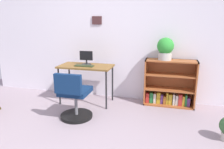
{
  "coord_description": "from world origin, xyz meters",
  "views": [
    {
      "loc": [
        1.17,
        -1.95,
        1.56
      ],
      "look_at": [
        0.34,
        1.22,
        0.71
      ],
      "focal_mm": 34.1,
      "sensor_mm": 36.0,
      "label": 1
    }
  ],
  "objects_px": {
    "potted_plant_on_shelf": "(165,48)",
    "monitor": "(86,58)",
    "bookshelf_low": "(169,86)",
    "keyboard": "(84,66)",
    "office_chair": "(74,99)",
    "desk": "(86,69)"
  },
  "relations": [
    {
      "from": "potted_plant_on_shelf",
      "to": "monitor",
      "type": "bearing_deg",
      "value": -173.57
    },
    {
      "from": "bookshelf_low",
      "to": "potted_plant_on_shelf",
      "type": "relative_size",
      "value": 2.29
    },
    {
      "from": "bookshelf_low",
      "to": "potted_plant_on_shelf",
      "type": "bearing_deg",
      "value": -154.42
    },
    {
      "from": "keyboard",
      "to": "bookshelf_low",
      "type": "bearing_deg",
      "value": 13.25
    },
    {
      "from": "keyboard",
      "to": "bookshelf_low",
      "type": "distance_m",
      "value": 1.62
    },
    {
      "from": "office_chair",
      "to": "keyboard",
      "type": "bearing_deg",
      "value": 96.97
    },
    {
      "from": "desk",
      "to": "potted_plant_on_shelf",
      "type": "distance_m",
      "value": 1.49
    },
    {
      "from": "office_chair",
      "to": "monitor",
      "type": "bearing_deg",
      "value": 96.42
    },
    {
      "from": "keyboard",
      "to": "desk",
      "type": "bearing_deg",
      "value": 86.32
    },
    {
      "from": "keyboard",
      "to": "bookshelf_low",
      "type": "xyz_separation_m",
      "value": [
        1.53,
        0.36,
        -0.37
      ]
    },
    {
      "from": "desk",
      "to": "potted_plant_on_shelf",
      "type": "relative_size",
      "value": 2.5
    },
    {
      "from": "monitor",
      "to": "bookshelf_low",
      "type": "relative_size",
      "value": 0.29
    },
    {
      "from": "keyboard",
      "to": "bookshelf_low",
      "type": "relative_size",
      "value": 0.39
    },
    {
      "from": "potted_plant_on_shelf",
      "to": "keyboard",
      "type": "bearing_deg",
      "value": -167.82
    },
    {
      "from": "desk",
      "to": "bookshelf_low",
      "type": "relative_size",
      "value": 1.09
    },
    {
      "from": "bookshelf_low",
      "to": "potted_plant_on_shelf",
      "type": "distance_m",
      "value": 0.71
    },
    {
      "from": "desk",
      "to": "bookshelf_low",
      "type": "distance_m",
      "value": 1.58
    },
    {
      "from": "office_chair",
      "to": "bookshelf_low",
      "type": "xyz_separation_m",
      "value": [
        1.45,
        1.01,
        0.03
      ]
    },
    {
      "from": "office_chair",
      "to": "potted_plant_on_shelf",
      "type": "distance_m",
      "value": 1.8
    },
    {
      "from": "keyboard",
      "to": "potted_plant_on_shelf",
      "type": "bearing_deg",
      "value": 12.18
    },
    {
      "from": "potted_plant_on_shelf",
      "to": "office_chair",
      "type": "bearing_deg",
      "value": -144.64
    },
    {
      "from": "bookshelf_low",
      "to": "monitor",
      "type": "bearing_deg",
      "value": -172.05
    }
  ]
}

